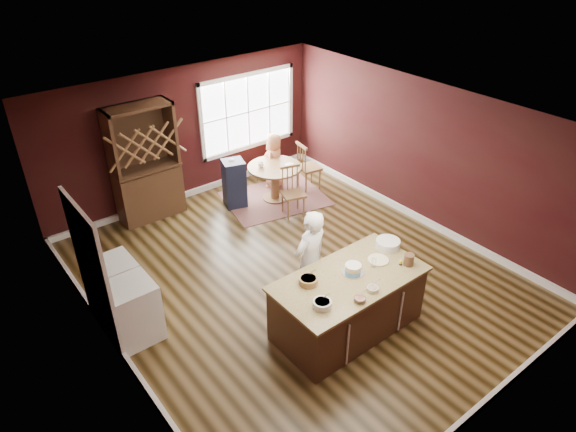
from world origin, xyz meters
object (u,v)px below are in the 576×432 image
object	(u,v)px
chair_east	(309,165)
toddler	(234,168)
seated_woman	(274,161)
chair_south	(293,192)
dining_table	(275,176)
washer	(134,311)
kitchen_island	(348,304)
dryer	(115,288)
hutch	(145,163)
chair_north	(266,161)
high_chair	(234,182)
layer_cake	(353,269)
baker	(310,261)

from	to	relation	value
chair_east	toddler	xyz separation A→B (m)	(-1.62, 0.41, 0.28)
seated_woman	chair_south	bearing A→B (deg)	38.40
dining_table	seated_woman	bearing A→B (deg)	54.58
seated_woman	washer	xyz separation A→B (m)	(-4.25, -2.43, -0.15)
kitchen_island	chair_south	size ratio (longest dim) A/B	2.13
kitchen_island	dryer	world-z (taller)	kitchen_island
dining_table	hutch	distance (m)	2.56
chair_north	washer	xyz separation A→B (m)	(-4.28, -2.75, -0.01)
hutch	dryer	world-z (taller)	hutch
kitchen_island	hutch	xyz separation A→B (m)	(-0.82, 4.65, 0.69)
high_chair	hutch	distance (m)	1.76
seated_woman	dryer	bearing A→B (deg)	-9.12
chair_south	high_chair	xyz separation A→B (m)	(-0.69, 1.03, 0.01)
layer_cake	chair_north	size ratio (longest dim) A/B	0.34
high_chair	chair_south	bearing A→B (deg)	-39.14
kitchen_island	washer	xyz separation A→B (m)	(-2.45, 1.71, 0.02)
baker	high_chair	xyz separation A→B (m)	(0.78, 3.26, -0.31)
chair_south	washer	xyz separation A→B (m)	(-3.82, -1.25, -0.05)
chair_south	seated_woman	xyz separation A→B (m)	(0.42, 1.18, 0.11)
baker	chair_east	distance (m)	3.80
baker	chair_north	world-z (taller)	baker
dryer	kitchen_island	bearing A→B (deg)	-43.83
layer_cake	chair_north	xyz separation A→B (m)	(1.73, 4.41, -0.51)
baker	chair_north	bearing A→B (deg)	-124.50
baker	high_chair	world-z (taller)	baker
chair_north	washer	world-z (taller)	chair_north
dryer	chair_east	bearing A→B (deg)	14.93
chair_south	hutch	size ratio (longest dim) A/B	0.45
layer_cake	chair_east	bearing A→B (deg)	57.93
baker	chair_east	bearing A→B (deg)	-137.27
chair_north	dryer	bearing A→B (deg)	10.04
baker	dining_table	bearing A→B (deg)	-125.17
chair_north	hutch	xyz separation A→B (m)	(-2.65, 0.19, 0.66)
dining_table	washer	distance (m)	4.39
seated_woman	baker	bearing A→B (deg)	28.99
layer_cake	chair_east	world-z (taller)	chair_east
seated_woman	hutch	world-z (taller)	hutch
chair_east	chair_north	world-z (taller)	chair_east
chair_south	high_chair	size ratio (longest dim) A/B	0.98
chair_east	high_chair	world-z (taller)	chair_east
chair_south	hutch	xyz separation A→B (m)	(-2.19, 1.69, 0.62)
high_chair	hutch	bearing A→B (deg)	173.26
high_chair	washer	size ratio (longest dim) A/B	1.12
dining_table	baker	world-z (taller)	baker
hutch	baker	bearing A→B (deg)	-79.57
chair_south	kitchen_island	bearing A→B (deg)	-97.30
seated_woman	chair_east	bearing A→B (deg)	104.87
chair_north	kitchen_island	bearing A→B (deg)	51.44
washer	chair_east	bearing A→B (deg)	21.81
dining_table	chair_east	xyz separation A→B (m)	(0.87, -0.06, -0.00)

